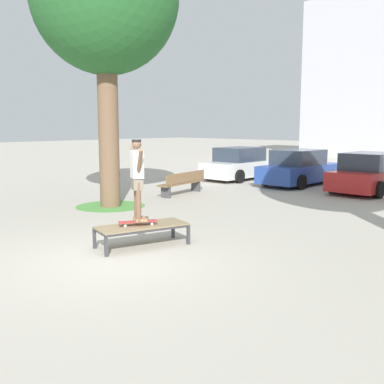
{
  "coord_description": "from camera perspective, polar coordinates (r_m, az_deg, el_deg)",
  "views": [
    {
      "loc": [
        6.94,
        -5.0,
        2.54
      ],
      "look_at": [
        -0.33,
        2.46,
        1.0
      ],
      "focal_mm": 42.71,
      "sensor_mm": 36.0,
      "label": 1
    }
  ],
  "objects": [
    {
      "name": "car_blue",
      "position": [
        19.98,
        13.26,
        2.86
      ],
      "size": [
        1.93,
        4.21,
        1.5
      ],
      "color": "#28479E",
      "rests_on": "ground"
    },
    {
      "name": "car_red",
      "position": [
        18.61,
        21.33,
        2.12
      ],
      "size": [
        1.98,
        4.23,
        1.5
      ],
      "color": "red",
      "rests_on": "ground"
    },
    {
      "name": "skate_box",
      "position": [
        9.64,
        -6.25,
        -4.38
      ],
      "size": [
        1.23,
        2.03,
        0.46
      ],
      "color": "#38383D",
      "rests_on": "ground"
    },
    {
      "name": "skateboard",
      "position": [
        9.58,
        -6.77,
        -3.72
      ],
      "size": [
        0.55,
        0.8,
        0.09
      ],
      "color": "#B23333",
      "rests_on": "skate_box"
    },
    {
      "name": "grass_patch_near_left",
      "position": [
        14.59,
        -10.13,
        -1.74
      ],
      "size": [
        2.16,
        2.16,
        0.01
      ],
      "primitive_type": "cylinder",
      "color": "#519342",
      "rests_on": "ground"
    },
    {
      "name": "ground_plane",
      "position": [
        8.92,
        -9.66,
        -8.25
      ],
      "size": [
        120.0,
        120.0,
        0.0
      ],
      "primitive_type": "plane",
      "color": "#B2AA9E"
    },
    {
      "name": "skater",
      "position": [
        9.42,
        -6.87,
        2.21
      ],
      "size": [
        0.92,
        0.54,
        1.69
      ],
      "color": "brown",
      "rests_on": "skateboard"
    },
    {
      "name": "park_bench",
      "position": [
        16.7,
        -1.16,
        1.2
      ],
      "size": [
        0.88,
        2.44,
        0.83
      ],
      "color": "brown",
      "rests_on": "ground"
    },
    {
      "name": "car_white",
      "position": [
        21.58,
        6.11,
        3.43
      ],
      "size": [
        2.01,
        4.24,
        1.5
      ],
      "color": "silver",
      "rests_on": "ground"
    }
  ]
}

